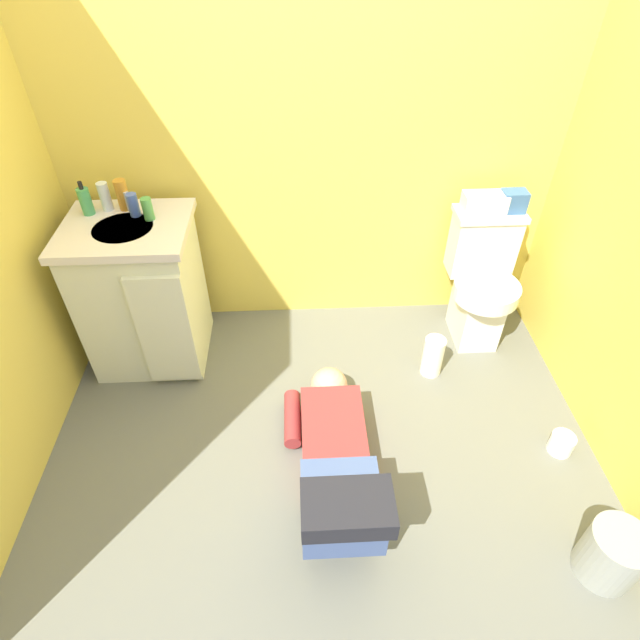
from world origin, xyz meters
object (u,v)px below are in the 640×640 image
(paper_towel_roll, at_px, (433,356))
(bottle_blue, at_px, (133,205))
(trash_can, at_px, (612,554))
(bottle_green, at_px, (148,209))
(person_plumber, at_px, (336,464))
(bottle_amber, at_px, (123,195))
(vanity_cabinet, at_px, (144,294))
(tissue_box, at_px, (484,203))
(bottle_clear, at_px, (105,196))
(toilet, at_px, (481,281))
(faucet, at_px, (128,201))
(toiletry_bag, at_px, (513,201))
(toilet_paper_roll, at_px, (561,443))
(soap_dispenser, at_px, (86,201))

(paper_towel_roll, bearing_deg, bottle_blue, 167.22)
(trash_can, bearing_deg, paper_towel_roll, 112.13)
(bottle_blue, distance_m, bottle_green, 0.08)
(person_plumber, height_order, bottle_amber, bottle_amber)
(vanity_cabinet, relative_size, tissue_box, 3.73)
(person_plumber, height_order, bottle_clear, bottle_clear)
(toilet, bearing_deg, person_plumber, -131.34)
(vanity_cabinet, height_order, tissue_box, tissue_box)
(faucet, bearing_deg, bottle_clear, 170.26)
(faucet, xyz_separation_m, bottle_green, (0.11, -0.09, 0.00))
(tissue_box, height_order, toiletry_bag, toiletry_bag)
(bottle_amber, relative_size, toilet_paper_roll, 1.37)
(tissue_box, xyz_separation_m, bottle_clear, (-1.88, -0.01, 0.09))
(tissue_box, bearing_deg, person_plumber, -127.40)
(paper_towel_roll, bearing_deg, soap_dispenser, 167.99)
(bottle_green, height_order, trash_can, bottle_green)
(bottle_green, bearing_deg, bottle_amber, 142.44)
(toiletry_bag, xyz_separation_m, bottle_green, (-1.81, -0.11, 0.07))
(tissue_box, height_order, soap_dispenser, soap_dispenser)
(person_plumber, xyz_separation_m, paper_towel_roll, (0.57, 0.67, -0.06))
(tissue_box, relative_size, paper_towel_roll, 0.93)
(toilet, distance_m, bottle_green, 1.78)
(bottle_blue, height_order, trash_can, bottle_blue)
(toilet, distance_m, person_plumber, 1.33)
(person_plumber, bearing_deg, toilet, 48.66)
(toilet, distance_m, bottle_amber, 1.91)
(soap_dispenser, bearing_deg, trash_can, -33.97)
(bottle_amber, xyz_separation_m, toilet_paper_roll, (2.04, -0.94, -0.85))
(person_plumber, relative_size, bottle_amber, 7.05)
(bottle_clear, bearing_deg, bottle_amber, -0.27)
(vanity_cabinet, bearing_deg, bottle_amber, 99.12)
(bottle_blue, xyz_separation_m, bottle_green, (0.07, -0.04, -0.00))
(trash_can, distance_m, toilet_paper_roll, 0.56)
(toiletry_bag, height_order, toilet_paper_roll, toiletry_bag)
(bottle_amber, bearing_deg, faucet, -38.40)
(vanity_cabinet, relative_size, paper_towel_roll, 3.48)
(vanity_cabinet, relative_size, bottle_amber, 5.43)
(paper_towel_roll, xyz_separation_m, toilet_paper_roll, (0.50, -0.53, -0.07))
(toilet, bearing_deg, trash_can, -84.28)
(paper_towel_roll, bearing_deg, trash_can, -67.87)
(bottle_blue, bearing_deg, tissue_box, 2.47)
(soap_dispenser, height_order, trash_can, soap_dispenser)
(bottle_green, xyz_separation_m, toilet_paper_roll, (1.90, -0.83, -0.82))
(bottle_clear, bearing_deg, bottle_green, -25.33)
(vanity_cabinet, distance_m, soap_dispenser, 0.52)
(toilet, bearing_deg, toilet_paper_roll, -76.80)
(bottle_green, distance_m, toilet_paper_roll, 2.23)
(soap_dispenser, distance_m, trash_can, 2.70)
(faucet, bearing_deg, toilet, -2.00)
(toilet, bearing_deg, bottle_green, -179.24)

